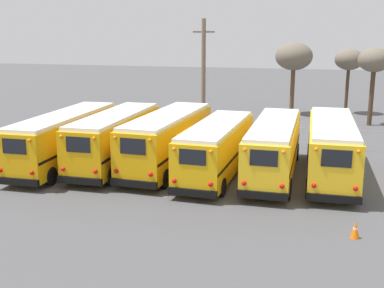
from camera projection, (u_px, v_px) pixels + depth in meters
ground_plane at (190, 174)px, 27.46m from camera, size 160.00×160.00×0.00m
school_bus_0 at (65, 137)px, 28.90m from camera, size 2.61×10.48×3.13m
school_bus_1 at (115, 138)px, 28.49m from camera, size 2.53×9.50×3.22m
school_bus_2 at (168, 139)px, 28.24m from camera, size 3.07×10.11×3.24m
school_bus_3 at (217, 148)px, 26.76m from camera, size 2.86×9.47×2.98m
school_bus_4 at (274, 147)px, 26.64m from camera, size 2.51×10.17×3.09m
school_bus_5 at (332, 147)px, 26.26m from camera, size 2.61×10.15×3.21m
utility_pole at (203, 72)px, 39.97m from camera, size 1.80×0.35×8.93m
bare_tree_0 at (294, 57)px, 45.60m from camera, size 3.51×3.51×6.91m
bare_tree_1 at (349, 60)px, 46.18m from camera, size 2.72×2.72×6.29m
bare_tree_2 at (374, 62)px, 40.28m from camera, size 2.71×2.71×6.59m
fence_line at (217, 130)px, 34.68m from camera, size 23.52×0.06×1.42m
traffic_cone at (355, 230)px, 18.85m from camera, size 0.36×0.36×0.71m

